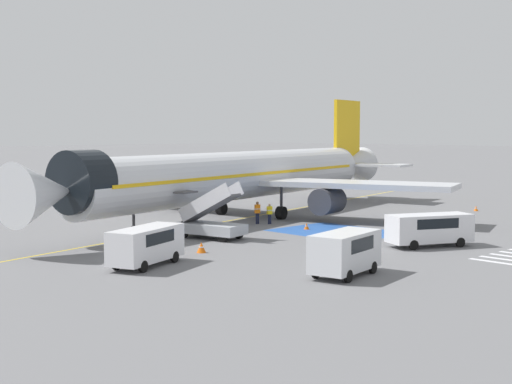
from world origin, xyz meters
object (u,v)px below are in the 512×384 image
(service_van_1, at_px, (345,250))
(traffic_cone_1, at_px, (307,226))
(ground_crew_0, at_px, (257,211))
(ground_crew_1, at_px, (270,212))
(service_van_2, at_px, (430,227))
(traffic_cone_0, at_px, (201,247))
(fuel_tanker, at_px, (148,180))
(service_van_0, at_px, (146,243))
(traffic_cone_2, at_px, (476,208))
(airliner, at_px, (243,175))
(boarding_stairs_forward, at_px, (210,224))

(service_van_1, bearing_deg, traffic_cone_1, 127.26)
(ground_crew_0, xyz_separation_m, ground_crew_1, (0.68, -0.70, -0.11))
(service_van_2, xyz_separation_m, traffic_cone_0, (-12.12, 8.35, -0.94))
(fuel_tanker, distance_m, ground_crew_0, 29.44)
(ground_crew_1, bearing_deg, traffic_cone_0, 41.52)
(service_van_0, height_order, traffic_cone_2, service_van_0)
(airliner, distance_m, ground_crew_0, 4.84)
(airliner, height_order, ground_crew_0, airliner)
(service_van_0, height_order, ground_crew_1, service_van_0)
(airliner, xyz_separation_m, traffic_cone_0, (-13.66, -11.03, -3.36))
(boarding_stairs_forward, xyz_separation_m, traffic_cone_0, (-4.18, -4.13, -0.67))
(airliner, distance_m, traffic_cone_1, 9.18)
(service_van_2, bearing_deg, fuel_tanker, 13.35)
(fuel_tanker, distance_m, service_van_1, 50.13)
(traffic_cone_0, bearing_deg, ground_crew_1, 28.13)
(service_van_2, bearing_deg, traffic_cone_1, 23.12)
(fuel_tanker, relative_size, traffic_cone_0, 16.89)
(ground_crew_1, bearing_deg, service_van_1, 69.37)
(service_van_1, xyz_separation_m, traffic_cone_1, (11.55, 13.16, -1.11))
(service_van_0, distance_m, ground_crew_0, 18.93)
(boarding_stairs_forward, bearing_deg, traffic_cone_1, -23.59)
(airliner, relative_size, traffic_cone_2, 101.46)
(fuel_tanker, height_order, service_van_1, fuel_tanker)
(airliner, relative_size, fuel_tanker, 4.35)
(service_van_1, bearing_deg, service_van_0, -159.15)
(service_van_0, relative_size, traffic_cone_0, 8.48)
(service_van_1, height_order, service_van_2, service_van_1)
(service_van_1, bearing_deg, traffic_cone_2, 96.82)
(traffic_cone_0, bearing_deg, airliner, 38.94)
(ground_crew_0, relative_size, ground_crew_1, 1.10)
(fuel_tanker, bearing_deg, traffic_cone_1, -21.47)
(service_van_1, bearing_deg, fuel_tanker, 144.95)
(airliner, xyz_separation_m, service_van_0, (-18.63, -12.33, -2.39))
(ground_crew_1, bearing_deg, service_van_2, 101.86)
(service_van_2, relative_size, traffic_cone_1, 12.32)
(airliner, bearing_deg, service_van_1, 136.20)
(airliner, xyz_separation_m, ground_crew_1, (-1.14, -4.34, -2.73))
(airliner, bearing_deg, ground_crew_1, 152.15)
(service_van_2, distance_m, ground_crew_1, 15.06)
(service_van_0, bearing_deg, ground_crew_1, 92.92)
(ground_crew_0, bearing_deg, ground_crew_1, -31.41)
(service_van_0, xyz_separation_m, ground_crew_0, (16.82, 8.69, -0.23))
(ground_crew_0, distance_m, traffic_cone_2, 22.60)
(traffic_cone_1, bearing_deg, ground_crew_0, 97.00)
(traffic_cone_0, xyz_separation_m, traffic_cone_2, (33.23, 0.14, -0.09))
(traffic_cone_0, height_order, traffic_cone_2, traffic_cone_0)
(service_van_2, height_order, traffic_cone_2, service_van_2)
(boarding_stairs_forward, height_order, traffic_cone_1, boarding_stairs_forward)
(ground_crew_0, bearing_deg, fuel_tanker, 86.57)
(fuel_tanker, distance_m, ground_crew_1, 29.92)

